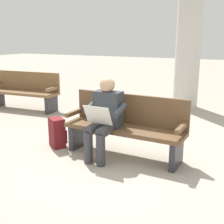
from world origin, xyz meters
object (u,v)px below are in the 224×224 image
person_seated (104,116)px  support_pillar (189,42)px  bench_far (24,90)px  backpack (57,133)px  bench_near (126,125)px

person_seated → support_pillar: bearing=-93.5°
person_seated → support_pillar: support_pillar is taller
person_seated → bench_far: (3.10, -1.80, -0.17)m
person_seated → support_pillar: 3.85m
backpack → bench_far: bench_far is taller
support_pillar → person_seated: bearing=84.2°
bench_near → bench_far: size_ratio=0.99×
bench_near → backpack: (1.12, 0.17, -0.23)m
bench_far → backpack: bearing=138.1°
backpack → support_pillar: support_pillar is taller
person_seated → bench_far: size_ratio=0.65×
person_seated → support_pillar: size_ratio=0.37×
person_seated → backpack: (0.88, -0.05, -0.40)m
bench_near → person_seated: person_seated is taller
backpack → bench_far: 2.84m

